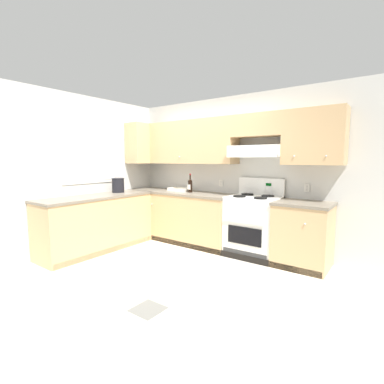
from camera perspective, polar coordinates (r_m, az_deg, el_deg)
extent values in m
plane|color=beige|center=(4.17, -7.99, -14.51)|extent=(7.04, 7.04, 0.00)
cube|color=slate|center=(3.11, -8.84, -22.19)|extent=(0.30, 0.30, 0.01)
cube|color=silver|center=(4.95, 8.97, 3.93)|extent=(4.68, 0.12, 2.55)
cube|color=tan|center=(5.25, -1.31, 9.88)|extent=(2.03, 0.34, 0.76)
cube|color=tan|center=(4.28, 23.29, 10.11)|extent=(0.80, 0.34, 0.76)
cube|color=tan|center=(4.55, 13.29, 12.88)|extent=(0.80, 0.34, 0.34)
cube|color=white|center=(4.48, 12.96, 7.98)|extent=(0.80, 0.46, 0.17)
cube|color=white|center=(4.28, 11.75, 7.08)|extent=(0.80, 0.03, 0.04)
sphere|color=silver|center=(5.10, -2.55, 7.05)|extent=(0.02, 0.02, 0.02)
sphere|color=silver|center=(4.14, 19.82, 6.79)|extent=(0.02, 0.02, 0.02)
sphere|color=silver|center=(4.05, 25.33, 6.56)|extent=(0.02, 0.02, 0.02)
cube|color=silver|center=(5.03, 5.83, 1.79)|extent=(0.08, 0.01, 0.12)
cube|color=silver|center=(5.02, 5.80, 2.03)|extent=(0.03, 0.00, 0.03)
cube|color=silver|center=(5.03, 5.79, 1.53)|extent=(0.03, 0.00, 0.03)
cube|color=silver|center=(4.47, 22.07, 0.75)|extent=(0.08, 0.01, 0.12)
cube|color=silver|center=(4.47, 22.07, 1.02)|extent=(0.03, 0.00, 0.03)
cube|color=silver|center=(4.47, 22.05, 0.46)|extent=(0.03, 0.00, 0.03)
cube|color=silver|center=(5.22, -20.28, 3.73)|extent=(0.12, 4.00, 2.55)
cube|color=white|center=(5.17, -20.11, 6.77)|extent=(0.04, 1.00, 0.92)
cube|color=white|center=(5.15, -19.98, 6.77)|extent=(0.01, 0.90, 0.82)
cube|color=white|center=(5.15, -19.96, 6.78)|extent=(0.01, 0.90, 0.02)
cube|color=tan|center=(5.73, -9.79, 9.51)|extent=(0.34, 0.64, 0.76)
cube|color=tan|center=(5.26, -2.33, -5.08)|extent=(2.09, 0.61, 0.87)
cube|color=#756B5B|center=(5.18, -2.35, -0.14)|extent=(2.12, 0.63, 0.04)
cube|color=tan|center=(4.28, 21.28, -8.22)|extent=(0.72, 0.61, 0.87)
cube|color=#756B5B|center=(4.19, 21.54, -2.19)|extent=(0.74, 0.63, 0.04)
cube|color=black|center=(4.72, 2.77, -11.37)|extent=(3.54, 0.06, 0.09)
sphere|color=silver|center=(5.25, -8.08, -2.44)|extent=(0.03, 0.03, 0.03)
sphere|color=silver|center=(3.90, 21.74, -5.98)|extent=(0.03, 0.03, 0.03)
cube|color=tan|center=(4.96, -18.51, -6.11)|extent=(0.61, 1.89, 0.87)
cube|color=#756B5B|center=(4.89, -18.70, -0.90)|extent=(0.63, 1.91, 0.04)
cube|color=black|center=(4.85, -16.43, -11.13)|extent=(0.06, 1.85, 0.09)
cube|color=white|center=(4.52, 12.12, -6.89)|extent=(0.76, 0.58, 0.91)
cube|color=black|center=(4.28, 10.45, -8.66)|extent=(0.53, 0.01, 0.26)
cylinder|color=silver|center=(4.20, 10.38, -5.57)|extent=(0.65, 0.02, 0.02)
cube|color=#333333|center=(4.37, 10.37, -12.27)|extent=(0.70, 0.01, 0.11)
cube|color=white|center=(4.44, 12.26, -1.06)|extent=(0.76, 0.58, 0.02)
cube|color=white|center=(4.67, 13.67, 0.96)|extent=(0.76, 0.04, 0.29)
cube|color=#053F0C|center=(4.60, 15.13, 1.46)|extent=(0.09, 0.01, 0.04)
cylinder|color=black|center=(4.38, 9.49, -0.84)|extent=(0.19, 0.19, 0.02)
cylinder|color=black|center=(4.38, 9.49, -0.92)|extent=(0.07, 0.07, 0.01)
cylinder|color=black|center=(4.24, 13.59, -1.18)|extent=(0.19, 0.19, 0.02)
cylinder|color=black|center=(4.24, 13.58, -1.26)|extent=(0.07, 0.07, 0.01)
cylinder|color=black|center=(4.63, 11.06, -0.48)|extent=(0.19, 0.19, 0.02)
cylinder|color=black|center=(4.63, 11.06, -0.55)|extent=(0.07, 0.07, 0.01)
cylinder|color=black|center=(4.50, 14.97, -0.78)|extent=(0.19, 0.19, 0.02)
cylinder|color=black|center=(4.50, 14.97, -0.86)|extent=(0.07, 0.07, 0.01)
cylinder|color=white|center=(4.74, 11.24, 0.80)|extent=(0.04, 0.02, 0.04)
cylinder|color=white|center=(4.68, 12.80, 0.69)|extent=(0.04, 0.02, 0.04)
cylinder|color=white|center=(4.63, 14.39, 0.58)|extent=(0.04, 0.02, 0.04)
cylinder|color=white|center=(4.58, 16.02, 0.47)|extent=(0.04, 0.02, 0.04)
cylinder|color=black|center=(5.06, -0.37, 1.08)|extent=(0.08, 0.08, 0.20)
cone|color=black|center=(5.05, -0.37, 2.44)|extent=(0.08, 0.08, 0.04)
cylinder|color=black|center=(5.05, -0.37, 3.17)|extent=(0.03, 0.03, 0.09)
cylinder|color=maroon|center=(5.05, -0.37, 3.59)|extent=(0.03, 0.03, 0.02)
cube|color=silver|center=(5.03, -0.64, 1.00)|extent=(0.07, 0.00, 0.09)
cube|color=white|center=(5.30, -2.41, 0.29)|extent=(0.32, 0.22, 0.02)
cube|color=white|center=(5.19, -3.32, 0.41)|extent=(0.40, 0.01, 0.06)
cube|color=white|center=(5.40, -1.54, 0.65)|extent=(0.40, 0.01, 0.06)
cube|color=white|center=(5.41, -3.99, 0.66)|extent=(0.01, 0.25, 0.06)
cube|color=white|center=(5.18, -0.76, 0.40)|extent=(0.01, 0.25, 0.06)
cylinder|color=black|center=(5.22, -14.61, 1.30)|extent=(0.21, 0.21, 0.25)
torus|color=black|center=(5.21, -14.65, 2.63)|extent=(0.22, 0.22, 0.01)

